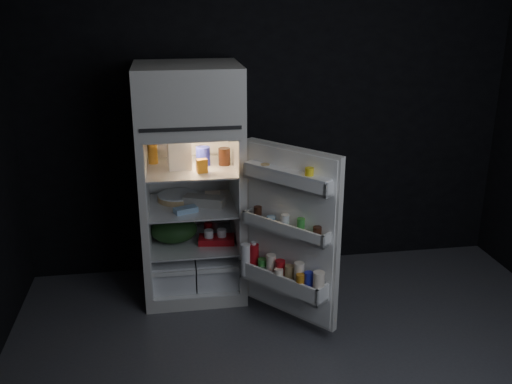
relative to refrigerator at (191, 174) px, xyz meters
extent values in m
cube|color=#4B4B50|center=(0.68, -1.32, -0.96)|extent=(4.00, 3.40, 0.00)
cube|color=black|center=(0.68, 0.38, 0.39)|extent=(4.00, 0.00, 2.70)
cube|color=black|center=(0.68, -3.02, 0.39)|extent=(4.00, 0.00, 2.70)
cube|color=silver|center=(0.00, -0.02, -0.91)|extent=(0.76, 0.70, 0.10)
cube|color=silver|center=(-0.36, -0.02, -0.26)|extent=(0.05, 0.70, 1.20)
cube|color=silver|center=(0.35, -0.02, -0.26)|extent=(0.05, 0.70, 1.20)
cube|color=white|center=(0.00, 0.30, -0.26)|extent=(0.66, 0.05, 1.20)
cube|color=silver|center=(0.00, -0.02, 0.37)|extent=(0.76, 0.70, 0.06)
cube|color=silver|center=(0.00, -0.02, 0.61)|extent=(0.76, 0.70, 0.42)
cube|color=black|center=(0.00, -0.38, 0.43)|extent=(0.68, 0.01, 0.02)
cube|color=white|center=(-0.33, -0.05, -0.26)|extent=(0.01, 0.65, 1.20)
cube|color=white|center=(0.33, -0.05, -0.26)|extent=(0.01, 0.65, 1.20)
cube|color=white|center=(0.00, -0.05, 0.34)|extent=(0.66, 0.65, 0.01)
cube|color=white|center=(0.00, -0.05, -0.85)|extent=(0.66, 0.65, 0.01)
cube|color=white|center=(0.00, -0.05, 0.06)|extent=(0.65, 0.63, 0.01)
cube|color=white|center=(0.00, -0.05, -0.24)|extent=(0.65, 0.63, 0.01)
cube|color=white|center=(0.00, -0.05, -0.54)|extent=(0.65, 0.63, 0.01)
cube|color=white|center=(-0.17, -0.03, -0.74)|extent=(0.32, 0.59, 0.22)
cube|color=white|center=(0.17, -0.03, -0.74)|extent=(0.32, 0.59, 0.22)
cube|color=white|center=(-0.17, -0.35, -0.65)|extent=(0.32, 0.02, 0.03)
cube|color=white|center=(0.17, -0.35, -0.65)|extent=(0.32, 0.02, 0.03)
cube|color=#FFE5B2|center=(0.00, -0.10, 0.32)|extent=(0.14, 0.14, 0.02)
cube|color=silver|center=(0.64, -0.64, -0.26)|extent=(0.53, 0.61, 1.22)
cube|color=white|center=(0.62, -0.66, -0.26)|extent=(0.47, 0.55, 1.18)
cube|color=white|center=(0.59, -0.69, 0.11)|extent=(0.51, 0.58, 0.02)
cube|color=white|center=(0.56, -0.71, 0.15)|extent=(0.45, 0.53, 0.10)
cube|color=white|center=(0.80, -0.94, 0.15)|extent=(0.08, 0.07, 0.10)
cube|color=white|center=(0.38, -0.44, 0.15)|extent=(0.08, 0.07, 0.10)
cube|color=white|center=(0.59, -0.69, -0.22)|extent=(0.52, 0.58, 0.02)
cube|color=white|center=(0.56, -0.72, -0.19)|extent=(0.45, 0.53, 0.09)
cube|color=white|center=(0.80, -0.94, -0.19)|extent=(0.09, 0.08, 0.09)
cube|color=white|center=(0.37, -0.44, -0.19)|extent=(0.09, 0.08, 0.09)
cube|color=white|center=(0.57, -0.71, -0.63)|extent=(0.55, 0.61, 0.02)
cube|color=white|center=(0.53, -0.74, -0.57)|extent=(0.45, 0.53, 0.13)
cube|color=white|center=(0.79, -0.96, -0.57)|extent=(0.12, 0.11, 0.13)
cube|color=white|center=(0.36, -0.45, -0.57)|extent=(0.12, 0.11, 0.13)
cube|color=white|center=(0.59, -0.69, 0.21)|extent=(0.50, 0.56, 0.02)
cylinder|color=yellow|center=(0.71, -0.83, 0.19)|extent=(0.08, 0.08, 0.14)
cylinder|color=yellow|center=(0.62, -0.72, 0.17)|extent=(0.08, 0.08, 0.08)
cylinder|color=tan|center=(0.47, -0.55, 0.17)|extent=(0.08, 0.08, 0.10)
cylinder|color=black|center=(0.76, -0.89, -0.16)|extent=(0.08, 0.08, 0.10)
cylinder|color=#338C33|center=(0.67, -0.79, -0.15)|extent=(0.07, 0.07, 0.12)
cylinder|color=silver|center=(0.59, -0.69, -0.15)|extent=(0.08, 0.08, 0.11)
cylinder|color=#85ACCE|center=(0.51, -0.60, -0.17)|extent=(0.08, 0.08, 0.07)
cylinder|color=black|center=(0.43, -0.51, -0.15)|extent=(0.08, 0.08, 0.11)
cylinder|color=#FAE7CC|center=(0.77, -0.93, -0.51)|extent=(0.11, 0.11, 0.20)
cylinder|color=#2128B4|center=(0.71, -0.87, -0.53)|extent=(0.08, 0.08, 0.17)
cylinder|color=#FAE7CC|center=(0.66, -0.81, -0.51)|extent=(0.10, 0.10, 0.22)
cylinder|color=tan|center=(0.61, -0.75, -0.53)|extent=(0.09, 0.09, 0.17)
cylinder|color=#AF0F16|center=(0.56, -0.69, -0.52)|extent=(0.10, 0.10, 0.18)
cylinder|color=#FAE7CC|center=(0.51, -0.63, -0.51)|extent=(0.10, 0.10, 0.20)
cylinder|color=#338C33|center=(0.46, -0.57, -0.54)|extent=(0.09, 0.09, 0.15)
cylinder|color=#AF0F16|center=(0.40, -0.51, -0.50)|extent=(0.10, 0.10, 0.23)
cylinder|color=orange|center=(0.66, -0.87, -0.53)|extent=(0.08, 0.08, 0.16)
cylinder|color=#FAE7CC|center=(0.54, -0.73, -0.54)|extent=(0.08, 0.08, 0.14)
cylinder|color=silver|center=(0.45, -0.62, -0.56)|extent=(0.08, 0.08, 0.10)
cylinder|color=white|center=(0.35, -0.50, -0.50)|extent=(0.10, 0.10, 0.24)
cylinder|color=white|center=(0.40, -0.51, -0.37)|extent=(0.05, 0.05, 0.02)
cube|color=white|center=(-0.08, -0.04, 0.19)|extent=(0.18, 0.18, 0.24)
cylinder|color=#2128B4|center=(0.10, 0.00, 0.14)|extent=(0.12, 0.12, 0.14)
cylinder|color=black|center=(0.26, -0.02, 0.14)|extent=(0.12, 0.12, 0.13)
cylinder|color=orange|center=(-0.28, 0.10, 0.18)|extent=(0.08, 0.08, 0.22)
cube|color=orange|center=(0.08, -0.19, 0.12)|extent=(0.08, 0.07, 0.10)
cube|color=gray|center=(0.09, -0.07, -0.19)|extent=(0.34, 0.23, 0.07)
cylinder|color=tan|center=(-0.10, 0.08, -0.21)|extent=(0.34, 0.34, 0.04)
cube|color=#85ACCE|center=(-0.05, -0.20, -0.21)|extent=(0.19, 0.14, 0.04)
cube|color=#FAE7CC|center=(0.17, 0.07, -0.20)|extent=(0.13, 0.11, 0.05)
ellipsoid|color=#193815|center=(-0.15, -0.03, -0.43)|extent=(0.40, 0.35, 0.20)
cube|color=#AF0F16|center=(0.18, -0.11, -0.50)|extent=(0.29, 0.18, 0.05)
cylinder|color=#AF0F16|center=(0.13, 0.08, -0.48)|extent=(0.08, 0.08, 0.09)
cylinder|color=silver|center=(0.19, 0.12, -0.48)|extent=(0.09, 0.09, 0.09)
camera|label=1|loc=(-0.16, -4.14, 1.29)|focal=40.00mm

